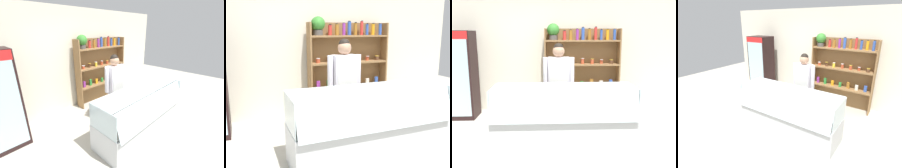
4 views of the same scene
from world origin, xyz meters
TOP-DOWN VIEW (x-y plane):
  - ground_plane at (0.00, 0.00)m, footprint 12.00×12.00m
  - back_wall at (0.00, 2.05)m, footprint 6.80×0.10m
  - drinks_fridge at (-1.98, 1.49)m, footprint 0.71×0.57m
  - shelving_unit at (0.64, 1.79)m, footprint 1.71×0.29m
  - deli_display_case at (0.21, -0.10)m, footprint 2.23×0.75m
  - shop_clerk at (0.15, 0.65)m, footprint 0.57×0.25m

SIDE VIEW (x-z plane):
  - ground_plane at x=0.00m, z-range 0.00..0.00m
  - deli_display_case at x=0.21m, z-range -0.19..0.82m
  - drinks_fridge at x=-1.98m, z-range 0.00..1.87m
  - shop_clerk at x=0.15m, z-range 0.15..1.79m
  - shelving_unit at x=0.64m, z-range 0.15..2.18m
  - back_wall at x=0.00m, z-range 0.00..2.70m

